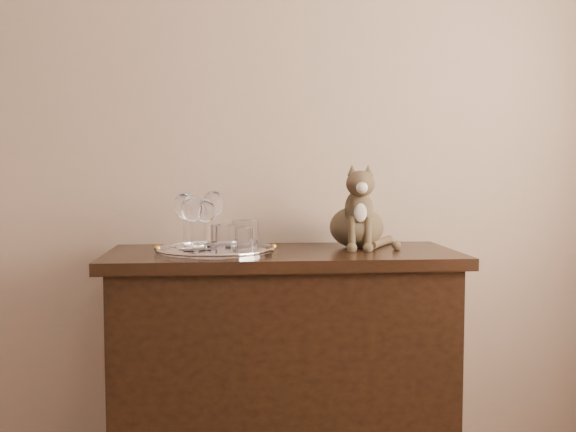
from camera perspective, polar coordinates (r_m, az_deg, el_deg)
name	(u,v)px	position (r m, az deg, el deg)	size (l,w,h in m)	color
wall_back	(118,112)	(2.54, -14.85, 8.96)	(4.00, 0.10, 2.70)	tan
sideboard	(283,372)	(2.30, -0.47, -13.67)	(1.20, 0.50, 0.85)	black
tray	(216,251)	(2.18, -6.42, -3.15)	(0.40, 0.40, 0.01)	silver
wine_glass_a	(185,221)	(2.25, -9.18, -0.40)	(0.07, 0.07, 0.19)	white
wine_glass_b	(213,219)	(2.28, -6.64, -0.24)	(0.07, 0.07, 0.20)	silver
wine_glass_c	(192,223)	(2.16, -8.54, -0.66)	(0.07, 0.07, 0.19)	silver
wine_glass_d	(205,224)	(2.18, -7.36, -0.74)	(0.07, 0.07, 0.18)	white
tumbler_a	(241,240)	(2.09, -4.21, -2.14)	(0.08, 0.08, 0.09)	white
tumbler_b	(224,240)	(2.06, -5.71, -2.13)	(0.09, 0.09, 0.10)	silver
tumbler_c	(245,235)	(2.19, -3.83, -1.69)	(0.09, 0.09, 0.10)	white
cat	(357,206)	(2.32, 6.12, 0.88)	(0.30, 0.28, 0.30)	#4B382D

